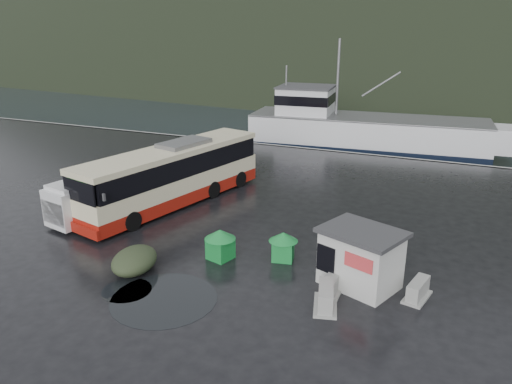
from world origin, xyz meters
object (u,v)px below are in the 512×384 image
at_px(dome_tent, 135,271).
at_px(white_van, 100,216).
at_px(jersey_barrier_a, 331,293).
at_px(waste_bin_right, 283,259).
at_px(coach_bus, 174,203).
at_px(fishing_trawler, 366,137).
at_px(jersey_barrier_b, 325,307).
at_px(jersey_barrier_c, 417,298).
at_px(ticket_kiosk, 359,285).
at_px(waste_bin_left, 221,258).

bearing_deg(dome_tent, white_van, 141.14).
distance_m(white_van, jersey_barrier_a, 14.21).
bearing_deg(dome_tent, waste_bin_right, 32.56).
bearing_deg(coach_bus, fishing_trawler, 86.33).
height_order(coach_bus, jersey_barrier_b, coach_bus).
height_order(coach_bus, dome_tent, coach_bus).
bearing_deg(white_van, jersey_barrier_c, 5.54).
relative_size(white_van, ticket_kiosk, 1.81).
relative_size(waste_bin_right, jersey_barrier_c, 0.87).
distance_m(ticket_kiosk, fishing_trawler, 28.07).
bearing_deg(fishing_trawler, waste_bin_left, -97.15).
height_order(ticket_kiosk, jersey_barrier_b, ticket_kiosk).
relative_size(ticket_kiosk, fishing_trawler, 0.12).
xyz_separation_m(ticket_kiosk, jersey_barrier_a, (-0.87, -1.08, 0.00)).
relative_size(white_van, dome_tent, 2.24).
xyz_separation_m(white_van, jersey_barrier_c, (17.06, -2.10, 0.00)).
distance_m(waste_bin_right, jersey_barrier_b, 4.20).
distance_m(coach_bus, dome_tent, 8.45).
xyz_separation_m(coach_bus, jersey_barrier_a, (11.23, -6.47, 0.00)).
height_order(waste_bin_left, dome_tent, waste_bin_left).
relative_size(coach_bus, white_van, 2.25).
distance_m(dome_tent, ticket_kiosk, 9.52).
relative_size(jersey_barrier_b, fishing_trawler, 0.07).
height_order(dome_tent, jersey_barrier_b, dome_tent).
bearing_deg(jersey_barrier_a, white_van, 167.67).
distance_m(dome_tent, jersey_barrier_a, 8.43).
bearing_deg(waste_bin_left, jersey_barrier_b, -20.88).
distance_m(white_van, jersey_barrier_b, 14.52).
distance_m(waste_bin_right, ticket_kiosk, 3.78).
bearing_deg(jersey_barrier_c, white_van, 172.99).
bearing_deg(dome_tent, coach_bus, 110.26).
xyz_separation_m(jersey_barrier_a, jersey_barrier_b, (0.05, -1.04, 0.00)).
relative_size(waste_bin_left, dome_tent, 0.56).
bearing_deg(ticket_kiosk, jersey_barrier_c, 17.68).
relative_size(white_van, waste_bin_left, 3.99).
bearing_deg(waste_bin_left, fishing_trawler, 87.50).
bearing_deg(ticket_kiosk, waste_bin_right, -173.68).
bearing_deg(ticket_kiosk, dome_tent, -143.17).
distance_m(jersey_barrier_a, fishing_trawler, 29.00).
distance_m(coach_bus, waste_bin_left, 7.93).
bearing_deg(jersey_barrier_c, coach_bus, 159.00).
height_order(coach_bus, waste_bin_right, coach_bus).
relative_size(dome_tent, jersey_barrier_b, 1.46).
distance_m(jersey_barrier_a, jersey_barrier_b, 1.05).
bearing_deg(white_van, waste_bin_left, -0.69).
relative_size(coach_bus, waste_bin_right, 9.61).
xyz_separation_m(ticket_kiosk, jersey_barrier_b, (-0.82, -2.13, 0.00)).
height_order(white_van, dome_tent, white_van).
bearing_deg(dome_tent, jersey_barrier_b, 2.88).
height_order(coach_bus, waste_bin_left, coach_bus).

